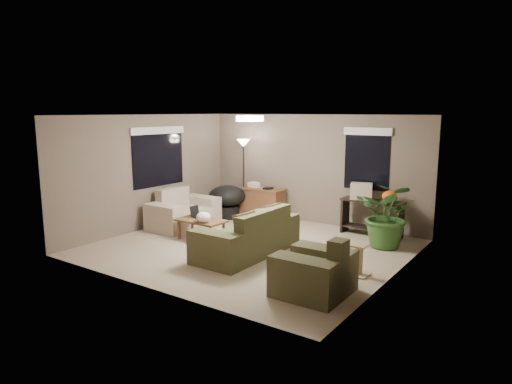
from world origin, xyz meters
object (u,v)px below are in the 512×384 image
Objects in this scene: main_sofa at (249,238)px; console_table at (372,215)px; floor_lamp at (243,152)px; cat_scratching_post at (359,262)px; armchair at (315,274)px; desk at (262,203)px; houseplant at (389,222)px; loveseat at (183,213)px; coffee_table at (201,223)px; papasan_chair at (227,199)px.

console_table is at bearing 61.23° from main_sofa.
main_sofa is 1.15× the size of floor_lamp.
main_sofa is 4.40× the size of cat_scratching_post.
desk is at bearing 133.14° from armchair.
desk is at bearing 145.52° from cat_scratching_post.
houseplant is (1.94, 1.82, 0.20)m from main_sofa.
floor_lamp is at bearing 67.85° from loveseat.
desk reaches higher than coffee_table.
main_sofa is at bearing -18.20° from loveseat.
desk is (1.06, 1.64, 0.08)m from loveseat.
desk is 0.58× the size of floor_lamp.
console_table is at bearing 24.19° from loveseat.
houseplant is (3.30, -0.61, 0.12)m from desk.
coffee_table is at bearing 171.85° from main_sofa.
coffee_table is at bearing -77.39° from floor_lamp.
houseplant is (3.75, -0.46, -1.10)m from floor_lamp.
cat_scratching_post is (3.41, -0.11, -0.14)m from coffee_table.
houseplant reaches higher than console_table.
cat_scratching_post is at bearing -1.88° from coffee_table.
console_table reaches higher than cat_scratching_post.
floor_lamp is 3.82× the size of cat_scratching_post.
desk is 2.72m from console_table.
armchair is at bearing -20.13° from coffee_table.
desk is at bearing 90.47° from coffee_table.
houseplant is (0.58, -0.66, 0.06)m from console_table.
papasan_chair is (-0.74, -0.42, 0.09)m from desk.
loveseat is 0.84× the size of floor_lamp.
main_sofa is at bearing -60.94° from desk.
floor_lamp reaches higher than console_table.
main_sofa is 1.38× the size of loveseat.
floor_lamp is at bearing 42.69° from papasan_chair.
main_sofa is at bearing 152.14° from armchair.
papasan_chair reaches higher than coffee_table.
houseplant is 2.55× the size of cat_scratching_post.
cat_scratching_post is at bearing -73.62° from console_table.
main_sofa reaches higher than desk.
main_sofa is at bearing -136.82° from houseplant.
cat_scratching_post is (4.17, -1.94, -0.25)m from papasan_chair.
floor_lamp is 3.93m from houseplant.
main_sofa reaches higher than console_table.
houseplant is at bearing -2.71° from papasan_chair.
loveseat is 4.48m from houseplant.
papasan_chair is at bearing -150.77° from desk.
main_sofa is at bearing -51.77° from floor_lamp.
console_table is 2.52m from cat_scratching_post.
houseplant reaches higher than loveseat.
loveseat is at bearing 161.80° from main_sofa.
loveseat reaches higher than cat_scratching_post.
floor_lamp is at bearing -162.13° from desk.
main_sofa is 2.08m from cat_scratching_post.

